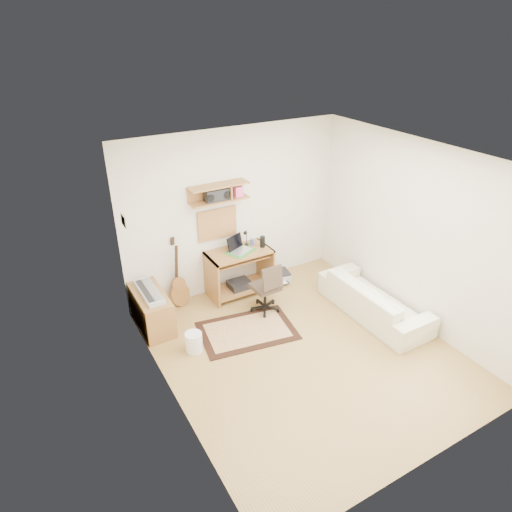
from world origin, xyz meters
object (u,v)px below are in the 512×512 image
cabinet (151,310)px  desk (239,272)px  task_chair (265,287)px  printer (278,276)px  sofa (375,294)px

cabinet → desk: bearing=6.6°
task_chair → printer: size_ratio=2.09×
task_chair → sofa: task_chair is taller
desk → cabinet: size_ratio=1.11×
desk → printer: 0.80m
task_chair → sofa: (1.35, -0.89, -0.06)m
cabinet → sofa: bearing=-24.6°
printer → sofa: sofa is taller
task_chair → cabinet: (-1.61, 0.46, -0.14)m
task_chair → cabinet: 1.68m
printer → sofa: size_ratio=0.22×
desk → sofa: desk is taller
printer → sofa: (0.71, -1.55, 0.27)m
desk → cabinet: bearing=-173.4°
desk → sofa: bearing=-46.5°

